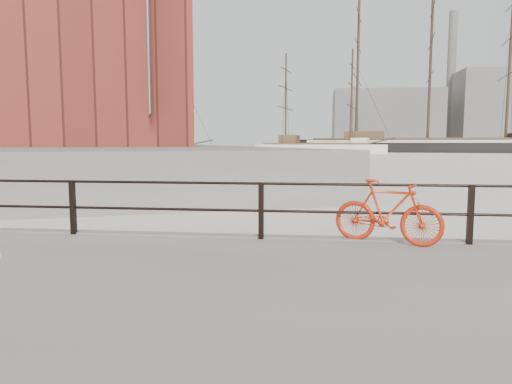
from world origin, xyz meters
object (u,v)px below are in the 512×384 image
(bicycle, at_px, (388,212))
(workboat_far, at_px, (62,160))
(schooner_mid, at_px, (317,154))
(schooner_left, at_px, (154,153))
(barque_black, at_px, (427,152))
(workboat_near, at_px, (35,163))

(bicycle, bearing_deg, workboat_far, 146.11)
(schooner_mid, relative_size, schooner_left, 1.20)
(schooner_mid, bearing_deg, barque_black, 41.90)
(schooner_mid, distance_m, workboat_near, 53.20)
(workboat_near, relative_size, workboat_far, 1.04)
(schooner_mid, relative_size, workboat_far, 2.40)
(workboat_far, bearing_deg, workboat_near, -79.40)
(schooner_left, height_order, workboat_far, schooner_left)
(workboat_near, bearing_deg, schooner_left, 82.72)
(barque_black, xyz_separation_m, workboat_far, (-53.80, -49.15, 0.00))
(workboat_far, bearing_deg, barque_black, 37.84)
(barque_black, bearing_deg, workboat_near, -121.19)
(barque_black, distance_m, schooner_left, 56.65)
(bicycle, height_order, workboat_near, workboat_near)
(barque_black, xyz_separation_m, schooner_left, (-54.87, -14.06, 0.00))
(schooner_left, relative_size, workboat_far, 2.00)
(bicycle, xyz_separation_m, barque_black, (22.89, 92.69, -0.89))
(schooner_mid, distance_m, workboat_far, 47.12)
(workboat_near, distance_m, workboat_far, 9.71)
(barque_black, relative_size, schooner_left, 2.86)
(bicycle, distance_m, schooner_left, 84.88)
(workboat_far, bearing_deg, schooner_left, 87.18)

